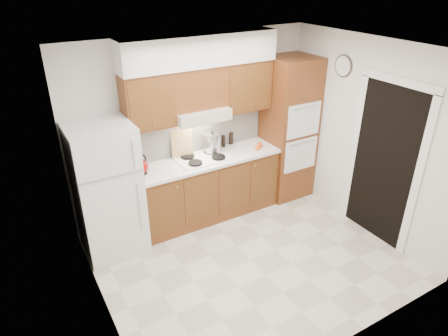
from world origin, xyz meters
name	(u,v)px	position (x,y,z in m)	size (l,w,h in m)	color
floor	(251,260)	(0.00, 0.00, 0.00)	(3.60, 3.60, 0.00)	beige
ceiling	(259,51)	(0.00, 0.00, 2.60)	(3.60, 3.60, 0.00)	white
wall_back	(195,128)	(0.00, 1.50, 1.30)	(3.60, 0.02, 2.60)	silver
wall_left	(93,214)	(-1.80, 0.00, 1.30)	(0.02, 3.00, 2.60)	silver
wall_right	(366,138)	(1.80, 0.00, 1.30)	(0.02, 3.00, 2.60)	silver
fridge	(107,191)	(-1.41, 1.14, 0.86)	(0.75, 0.72, 1.72)	white
base_cabinets	(207,188)	(0.02, 1.20, 0.45)	(2.11, 0.60, 0.90)	brown
countertop	(207,159)	(0.03, 1.19, 0.92)	(2.13, 0.62, 0.04)	white
backsplash	(197,133)	(0.02, 1.49, 1.22)	(2.11, 0.03, 0.56)	white
oven_cabinet	(288,129)	(1.44, 1.18, 1.10)	(0.70, 0.65, 2.20)	brown
upper_cab_left	(148,101)	(-0.71, 1.33, 1.85)	(0.63, 0.33, 0.70)	brown
upper_cab_right	(244,85)	(0.72, 1.33, 1.85)	(0.73, 0.33, 0.70)	brown
range_hood	(200,114)	(-0.02, 1.27, 1.57)	(0.75, 0.45, 0.15)	silver
upper_cab_over_hood	(197,87)	(-0.02, 1.33, 1.92)	(0.75, 0.33, 0.55)	brown
soffit	(200,50)	(0.03, 1.32, 2.40)	(2.13, 0.36, 0.40)	silver
cooktop	(203,158)	(-0.02, 1.21, 0.95)	(0.74, 0.50, 0.01)	white
doorway	(383,165)	(1.79, -0.35, 1.05)	(0.02, 0.90, 2.10)	black
wall_clock	(343,66)	(1.79, 0.55, 2.15)	(0.30, 0.30, 0.02)	#3F3833
kettle	(141,167)	(-0.93, 1.20, 1.04)	(0.19, 0.19, 0.19)	maroon
cutting_board	(182,144)	(-0.25, 1.41, 1.14)	(0.30, 0.02, 0.40)	tan
stock_pot	(212,142)	(0.19, 1.32, 1.10)	(0.25, 0.25, 0.26)	#AFAFB3
condiment_a	(224,141)	(0.43, 1.41, 1.03)	(0.05, 0.05, 0.18)	black
condiment_b	(231,138)	(0.58, 1.45, 1.03)	(0.06, 0.06, 0.19)	black
condiment_c	(231,139)	(0.57, 1.45, 1.01)	(0.05, 0.05, 0.15)	black
orange_near	(257,148)	(0.79, 1.06, 0.98)	(0.08, 0.08, 0.08)	#FD520D
orange_far	(260,145)	(0.88, 1.12, 0.98)	(0.08, 0.08, 0.08)	#E4530C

